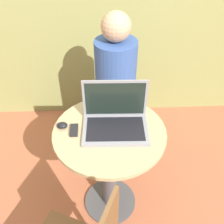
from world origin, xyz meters
TOP-DOWN VIEW (x-y plane):
  - ground_plane at (0.00, 0.00)m, footprint 12.00×12.00m
  - round_table at (0.00, 0.00)m, footprint 0.66×0.66m
  - laptop at (0.03, 0.04)m, footprint 0.38×0.26m
  - cell_phone at (-0.20, 0.01)m, footprint 0.05×0.10m
  - computer_mouse at (-0.27, 0.04)m, footprint 0.06×0.05m
  - person_seated at (0.06, 0.60)m, footprint 0.32×0.48m

SIDE VIEW (x-z plane):
  - ground_plane at x=0.00m, z-range 0.00..0.00m
  - round_table at x=0.00m, z-range 0.14..0.89m
  - person_seated at x=0.06m, z-range -0.09..1.15m
  - cell_phone at x=-0.20m, z-range 0.75..0.77m
  - computer_mouse at x=-0.27m, z-range 0.75..0.79m
  - laptop at x=0.03m, z-range 0.67..0.94m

